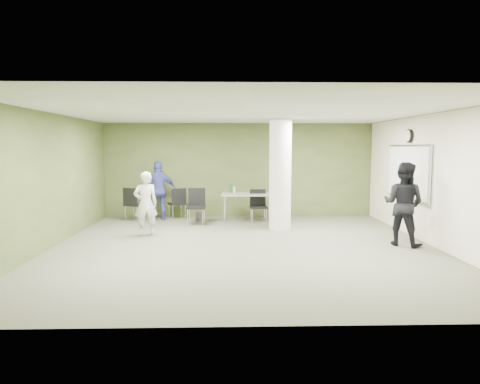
{
  "coord_description": "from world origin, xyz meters",
  "views": [
    {
      "loc": [
        -0.31,
        -8.79,
        2.09
      ],
      "look_at": [
        -0.05,
        1.0,
        1.06
      ],
      "focal_mm": 32.0,
      "sensor_mm": 36.0,
      "label": 1
    }
  ],
  "objects_px": {
    "folding_table": "(251,195)",
    "man_blue": "(159,191)",
    "woman_white": "(146,204)",
    "chair_back_left": "(133,202)",
    "man_black": "(403,204)"
  },
  "relations": [
    {
      "from": "folding_table",
      "to": "chair_back_left",
      "type": "height_order",
      "value": "folding_table"
    },
    {
      "from": "woman_white",
      "to": "man_blue",
      "type": "bearing_deg",
      "value": -109.29
    },
    {
      "from": "folding_table",
      "to": "woman_white",
      "type": "height_order",
      "value": "woman_white"
    },
    {
      "from": "man_black",
      "to": "man_blue",
      "type": "height_order",
      "value": "man_black"
    },
    {
      "from": "chair_back_left",
      "to": "man_black",
      "type": "height_order",
      "value": "man_black"
    },
    {
      "from": "man_blue",
      "to": "woman_white",
      "type": "bearing_deg",
      "value": 75.81
    },
    {
      "from": "chair_back_left",
      "to": "man_black",
      "type": "xyz_separation_m",
      "value": [
        6.4,
        -3.12,
        0.33
      ]
    },
    {
      "from": "folding_table",
      "to": "man_black",
      "type": "height_order",
      "value": "man_black"
    },
    {
      "from": "folding_table",
      "to": "man_blue",
      "type": "height_order",
      "value": "man_blue"
    },
    {
      "from": "woman_white",
      "to": "man_black",
      "type": "distance_m",
      "value": 5.8
    },
    {
      "from": "woman_white",
      "to": "man_black",
      "type": "bearing_deg",
      "value": 148.24
    },
    {
      "from": "man_black",
      "to": "man_blue",
      "type": "relative_size",
      "value": 1.04
    },
    {
      "from": "man_black",
      "to": "woman_white",
      "type": "bearing_deg",
      "value": 29.57
    },
    {
      "from": "chair_back_left",
      "to": "woman_white",
      "type": "height_order",
      "value": "woman_white"
    },
    {
      "from": "chair_back_left",
      "to": "man_blue",
      "type": "relative_size",
      "value": 0.56
    }
  ]
}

